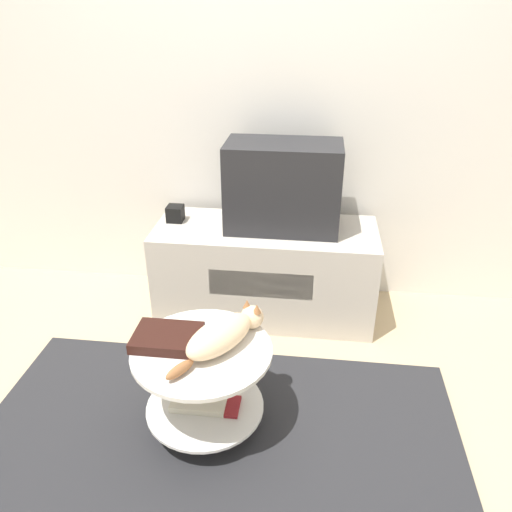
{
  "coord_description": "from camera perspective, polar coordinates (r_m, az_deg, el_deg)",
  "views": [
    {
      "loc": [
        0.35,
        -1.52,
        1.71
      ],
      "look_at": [
        0.1,
        0.56,
        0.61
      ],
      "focal_mm": 35.0,
      "sensor_mm": 36.0,
      "label": 1
    }
  ],
  "objects": [
    {
      "name": "rug",
      "position": [
        2.31,
        -4.39,
        -19.88
      ],
      "size": [
        2.09,
        1.15,
        0.02
      ],
      "color": "#28282B",
      "rests_on": "ground_plane"
    },
    {
      "name": "tv",
      "position": [
        2.73,
        3.1,
        7.91
      ],
      "size": [
        0.62,
        0.33,
        0.48
      ],
      "color": "#232326",
      "rests_on": "tv_stand"
    },
    {
      "name": "wall_back",
      "position": [
        2.93,
        -0.05,
        19.57
      ],
      "size": [
        8.0,
        0.05,
        2.6
      ],
      "color": "silver",
      "rests_on": "ground_plane"
    },
    {
      "name": "dvd_box",
      "position": [
        2.11,
        -10.11,
        -9.18
      ],
      "size": [
        0.27,
        0.2,
        0.05
      ],
      "color": "black",
      "rests_on": "coffee_table"
    },
    {
      "name": "speaker",
      "position": [
        2.92,
        -9.21,
        4.82
      ],
      "size": [
        0.09,
        0.09,
        0.09
      ],
      "color": "black",
      "rests_on": "tv_stand"
    },
    {
      "name": "ground_plane",
      "position": [
        2.32,
        -4.38,
        -20.05
      ],
      "size": [
        12.0,
        12.0,
        0.0
      ],
      "primitive_type": "plane",
      "color": "tan"
    },
    {
      "name": "tv_stand",
      "position": [
        2.93,
        1.06,
        -1.73
      ],
      "size": [
        1.25,
        0.5,
        0.55
      ],
      "color": "beige",
      "rests_on": "ground_plane"
    },
    {
      "name": "coffee_table",
      "position": [
        2.18,
        -6.03,
        -13.88
      ],
      "size": [
        0.58,
        0.58,
        0.42
      ],
      "color": "#B2B2B7",
      "rests_on": "rug"
    },
    {
      "name": "cat",
      "position": [
        2.05,
        -3.74,
        -8.86
      ],
      "size": [
        0.33,
        0.46,
        0.13
      ],
      "rotation": [
        0.0,
        0.0,
        0.98
      ],
      "color": "beige",
      "rests_on": "coffee_table"
    }
  ]
}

